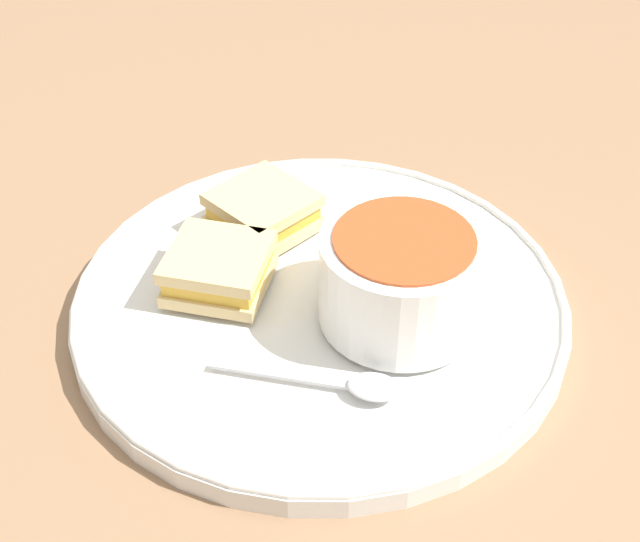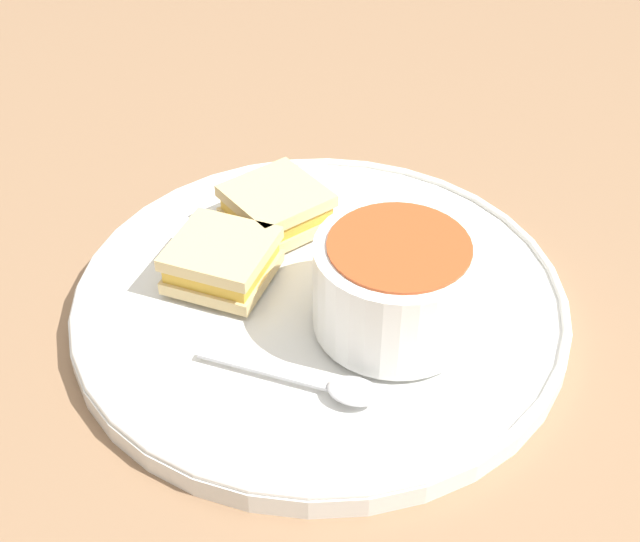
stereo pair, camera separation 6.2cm
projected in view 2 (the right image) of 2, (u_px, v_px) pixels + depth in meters
name	position (u px, v px, depth m)	size (l,w,h in m)	color
ground_plane	(320.00, 312.00, 0.65)	(2.40, 2.40, 0.00)	#8E6B4C
plate	(320.00, 301.00, 0.64)	(0.35, 0.35, 0.02)	white
soup_bowl	(397.00, 284.00, 0.59)	(0.11, 0.11, 0.07)	white
spoon	(338.00, 388.00, 0.56)	(0.03, 0.12, 0.01)	silver
sandwich_half_near	(277.00, 207.00, 0.68)	(0.09, 0.09, 0.03)	#DBBC7F
sandwich_half_far	(222.00, 260.00, 0.63)	(0.07, 0.07, 0.03)	#DBBC7F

